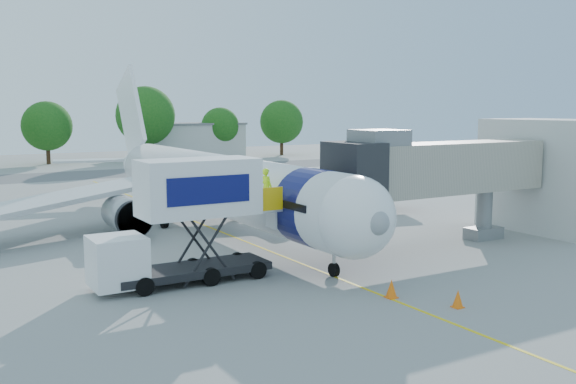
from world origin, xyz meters
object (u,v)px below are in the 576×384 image
aircraft (212,183)px  ground_tug (532,312)px  jet_bridge (428,170)px  catering_hiloader (185,222)px

aircraft → ground_tug: (1.55, -23.32, -2.18)m
aircraft → jet_bridge: bearing=-54.3°
catering_hiloader → jet_bridge: bearing=0.0°
aircraft → ground_tug: aircraft is taller
aircraft → ground_tug: 23.47m
jet_bridge → ground_tug: (-6.44, -12.19, -3.57)m
aircraft → catering_hiloader: 12.77m
jet_bridge → aircraft: bearing=125.7°
ground_tug → aircraft: bearing=104.8°
aircraft → ground_tug: bearing=-86.2°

